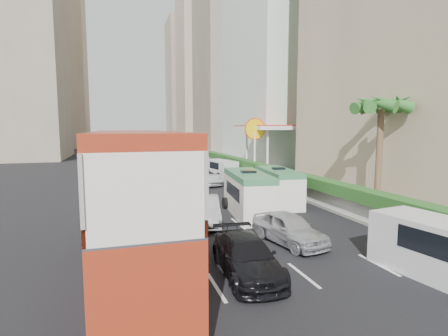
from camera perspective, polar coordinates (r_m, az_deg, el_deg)
name	(u,v)px	position (r m, az deg, el deg)	size (l,w,h in m)	color
ground_plane	(287,255)	(15.00, 10.29, -13.74)	(200.00, 200.00, 0.00)	black
double_decker_bus	(135,203)	(12.77, -14.29, -5.61)	(2.50, 11.00, 5.06)	maroon
car_silver_lane_a	(204,223)	(19.29, -3.26, -9.03)	(1.58, 4.53, 1.49)	silver
car_silver_lane_b	(289,243)	(16.38, 10.50, -11.99)	(1.66, 4.12, 1.40)	silver
car_black	(246,274)	(13.00, 3.69, -16.91)	(1.85, 4.54, 1.32)	black
van_asset	(204,184)	(32.49, -3.24, -2.66)	(2.44, 5.29, 1.47)	silver
minibus_near	(248,194)	(20.97, 3.96, -4.21)	(1.91, 5.73, 2.54)	silver
minibus_far	(278,187)	(24.19, 8.84, -3.03)	(1.79, 5.36, 2.38)	silver
panel_van_near	(448,252)	(14.37, 32.78, -11.40)	(2.00, 5.00, 2.00)	silver
panel_van_far	(221,168)	(37.40, -0.42, -0.08)	(1.76, 4.40, 1.76)	silver
sidewalk	(258,172)	(40.89, 5.49, -0.66)	(6.00, 120.00, 0.18)	#99968C
kerb_wall	(277,182)	(29.72, 8.61, -2.25)	(0.30, 44.00, 1.00)	silver
hedge	(277,172)	(29.61, 8.64, -0.62)	(1.10, 44.00, 0.70)	#2D6626
palm_tree	(379,160)	(21.91, 23.96, 1.27)	(0.36, 0.36, 6.40)	brown
shell_station	(273,150)	(39.22, 8.01, 2.91)	(6.50, 8.00, 5.50)	silver
tower_mid	(238,31)	(77.22, 2.31, 21.38)	(16.00, 16.00, 50.00)	gray
tower_far_a	(205,66)	(98.81, -3.06, 16.30)	(14.00, 14.00, 44.00)	tan
tower_far_b	(189,83)	(119.76, -5.66, 13.58)	(14.00, 14.00, 40.00)	gray
tower_left_b	(53,59)	(105.17, -26.19, 15.61)	(16.00, 16.00, 46.00)	tan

